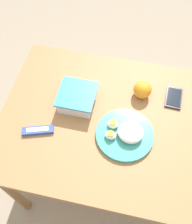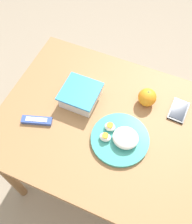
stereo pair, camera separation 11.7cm
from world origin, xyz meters
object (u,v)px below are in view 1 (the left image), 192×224
(food_container, at_px, (77,99))
(candy_bar, at_px, (38,130))
(cell_phone, at_px, (174,98))
(rice_plate, at_px, (126,134))
(orange_fruit, at_px, (142,90))

(food_container, height_order, candy_bar, food_container)
(food_container, distance_m, cell_phone, 0.47)
(candy_bar, bearing_deg, rice_plate, 9.20)
(rice_plate, distance_m, candy_bar, 0.39)
(food_container, distance_m, rice_plate, 0.28)
(food_container, xyz_separation_m, rice_plate, (0.25, -0.13, -0.01))
(candy_bar, distance_m, cell_phone, 0.66)
(rice_plate, xyz_separation_m, cell_phone, (0.20, 0.25, -0.02))
(orange_fruit, xyz_separation_m, rice_plate, (-0.04, -0.24, -0.02))
(food_container, bearing_deg, cell_phone, 15.32)
(orange_fruit, xyz_separation_m, cell_phone, (0.16, 0.01, -0.04))
(rice_plate, distance_m, cell_phone, 0.32)
(food_container, relative_size, orange_fruit, 2.00)
(food_container, relative_size, candy_bar, 1.20)
(orange_fruit, distance_m, rice_plate, 0.24)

